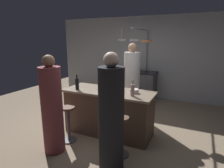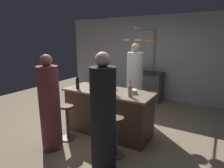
{
  "view_description": "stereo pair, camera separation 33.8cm",
  "coord_description": "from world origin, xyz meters",
  "px_view_note": "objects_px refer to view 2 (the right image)",
  "views": [
    {
      "loc": [
        1.59,
        -3.2,
        1.88
      ],
      "look_at": [
        0.0,
        0.15,
        1.0
      ],
      "focal_mm": 30.12,
      "sensor_mm": 36.0,
      "label": 1
    },
    {
      "loc": [
        1.89,
        -3.04,
        1.88
      ],
      "look_at": [
        0.0,
        0.15,
        1.0
      ],
      "focal_mm": 30.12,
      "sensor_mm": 36.0,
      "label": 2
    }
  ],
  "objects_px": {
    "wine_glass_near_left_guest": "(115,84)",
    "mixing_bowl_ceramic": "(133,91)",
    "guest_left": "(50,107)",
    "pepper_mill": "(109,82)",
    "stove_range": "(149,87)",
    "wine_glass_by_chef": "(112,83)",
    "bar_stool_left": "(67,121)",
    "wine_bottle_amber": "(105,82)",
    "wine_bottle_red": "(113,87)",
    "bar_stool_right": "(116,135)",
    "wine_glass_near_right_guest": "(105,84)",
    "mixing_bowl_steel": "(101,91)",
    "guest_right": "(103,118)",
    "wine_bottle_rose": "(130,90)",
    "wine_bottle_dark": "(78,83)",
    "chef": "(135,84)"
  },
  "relations": [
    {
      "from": "guest_left",
      "to": "mixing_bowl_ceramic",
      "type": "height_order",
      "value": "guest_left"
    },
    {
      "from": "bar_stool_left",
      "to": "wine_glass_near_left_guest",
      "type": "relative_size",
      "value": 4.66
    },
    {
      "from": "wine_bottle_amber",
      "to": "wine_glass_near_right_guest",
      "type": "height_order",
      "value": "wine_bottle_amber"
    },
    {
      "from": "stove_range",
      "to": "wine_bottle_dark",
      "type": "xyz_separation_m",
      "value": [
        -0.6,
        -2.65,
        0.57
      ]
    },
    {
      "from": "wine_glass_by_chef",
      "to": "mixing_bowl_ceramic",
      "type": "xyz_separation_m",
      "value": [
        0.54,
        -0.13,
        -0.07
      ]
    },
    {
      "from": "bar_stool_left",
      "to": "wine_bottle_red",
      "type": "bearing_deg",
      "value": 33.29
    },
    {
      "from": "bar_stool_right",
      "to": "pepper_mill",
      "type": "height_order",
      "value": "pepper_mill"
    },
    {
      "from": "bar_stool_right",
      "to": "wine_glass_by_chef",
      "type": "distance_m",
      "value": 1.18
    },
    {
      "from": "wine_bottle_dark",
      "to": "wine_bottle_rose",
      "type": "distance_m",
      "value": 1.15
    },
    {
      "from": "mixing_bowl_ceramic",
      "to": "wine_glass_by_chef",
      "type": "bearing_deg",
      "value": 166.12
    },
    {
      "from": "pepper_mill",
      "to": "wine_glass_by_chef",
      "type": "xyz_separation_m",
      "value": [
        0.08,
        -0.02,
        0.0
      ]
    },
    {
      "from": "stove_range",
      "to": "wine_glass_by_chef",
      "type": "relative_size",
      "value": 6.1
    },
    {
      "from": "chef",
      "to": "wine_glass_near_right_guest",
      "type": "xyz_separation_m",
      "value": [
        -0.25,
        -0.92,
        0.17
      ]
    },
    {
      "from": "guest_left",
      "to": "mixing_bowl_steel",
      "type": "xyz_separation_m",
      "value": [
        0.54,
        0.76,
        0.16
      ]
    },
    {
      "from": "mixing_bowl_ceramic",
      "to": "guest_left",
      "type": "bearing_deg",
      "value": -135.24
    },
    {
      "from": "guest_right",
      "to": "wine_glass_by_chef",
      "type": "relative_size",
      "value": 11.83
    },
    {
      "from": "bar_stool_left",
      "to": "mixing_bowl_ceramic",
      "type": "relative_size",
      "value": 4.07
    },
    {
      "from": "chef",
      "to": "bar_stool_left",
      "type": "relative_size",
      "value": 2.65
    },
    {
      "from": "guest_left",
      "to": "bar_stool_right",
      "type": "bearing_deg",
      "value": 18.62
    },
    {
      "from": "wine_glass_near_right_guest",
      "to": "wine_bottle_amber",
      "type": "bearing_deg",
      "value": 124.72
    },
    {
      "from": "stove_range",
      "to": "mixing_bowl_ceramic",
      "type": "bearing_deg",
      "value": -78.09
    },
    {
      "from": "guest_left",
      "to": "pepper_mill",
      "type": "relative_size",
      "value": 7.87
    },
    {
      "from": "guest_left",
      "to": "pepper_mill",
      "type": "distance_m",
      "value": 1.31
    },
    {
      "from": "stove_range",
      "to": "bar_stool_right",
      "type": "height_order",
      "value": "stove_range"
    },
    {
      "from": "guest_right",
      "to": "wine_glass_near_left_guest",
      "type": "bearing_deg",
      "value": 111.88
    },
    {
      "from": "stove_range",
      "to": "mixing_bowl_steel",
      "type": "relative_size",
      "value": 5.2
    },
    {
      "from": "bar_stool_left",
      "to": "wine_bottle_amber",
      "type": "distance_m",
      "value": 1.08
    },
    {
      "from": "wine_bottle_amber",
      "to": "wine_bottle_red",
      "type": "distance_m",
      "value": 0.51
    },
    {
      "from": "wine_bottle_dark",
      "to": "mixing_bowl_ceramic",
      "type": "bearing_deg",
      "value": 13.6
    },
    {
      "from": "bar_stool_right",
      "to": "wine_bottle_amber",
      "type": "distance_m",
      "value": 1.26
    },
    {
      "from": "wine_glass_near_left_guest",
      "to": "wine_glass_by_chef",
      "type": "relative_size",
      "value": 1.0
    },
    {
      "from": "guest_left",
      "to": "wine_bottle_amber",
      "type": "bearing_deg",
      "value": 73.01
    },
    {
      "from": "wine_glass_by_chef",
      "to": "bar_stool_right",
      "type": "bearing_deg",
      "value": -55.37
    },
    {
      "from": "bar_stool_right",
      "to": "chef",
      "type": "bearing_deg",
      "value": 103.94
    },
    {
      "from": "mixing_bowl_steel",
      "to": "mixing_bowl_ceramic",
      "type": "relative_size",
      "value": 1.02
    },
    {
      "from": "wine_bottle_red",
      "to": "wine_bottle_rose",
      "type": "height_order",
      "value": "wine_bottle_red"
    },
    {
      "from": "bar_stool_right",
      "to": "wine_glass_near_right_guest",
      "type": "relative_size",
      "value": 4.66
    },
    {
      "from": "wine_glass_by_chef",
      "to": "mixing_bowl_steel",
      "type": "height_order",
      "value": "wine_glass_by_chef"
    },
    {
      "from": "wine_glass_near_left_guest",
      "to": "wine_glass_near_right_guest",
      "type": "relative_size",
      "value": 1.0
    },
    {
      "from": "wine_glass_near_left_guest",
      "to": "mixing_bowl_ceramic",
      "type": "xyz_separation_m",
      "value": [
        0.43,
        -0.08,
        -0.07
      ]
    },
    {
      "from": "guest_left",
      "to": "wine_glass_near_right_guest",
      "type": "bearing_deg",
      "value": 68.1
    },
    {
      "from": "pepper_mill",
      "to": "wine_bottle_red",
      "type": "bearing_deg",
      "value": -49.3
    },
    {
      "from": "guest_right",
      "to": "wine_glass_by_chef",
      "type": "height_order",
      "value": "guest_right"
    },
    {
      "from": "guest_right",
      "to": "guest_left",
      "type": "bearing_deg",
      "value": -179.54
    },
    {
      "from": "wine_bottle_dark",
      "to": "wine_glass_by_chef",
      "type": "bearing_deg",
      "value": 35.45
    },
    {
      "from": "wine_bottle_red",
      "to": "mixing_bowl_steel",
      "type": "bearing_deg",
      "value": -158.68
    },
    {
      "from": "wine_bottle_amber",
      "to": "bar_stool_right",
      "type": "bearing_deg",
      "value": -47.75
    },
    {
      "from": "wine_glass_near_left_guest",
      "to": "wine_bottle_red",
      "type": "bearing_deg",
      "value": -67.15
    },
    {
      "from": "guest_left",
      "to": "wine_bottle_dark",
      "type": "relative_size",
      "value": 5.44
    },
    {
      "from": "wine_bottle_red",
      "to": "wine_glass_near_right_guest",
      "type": "xyz_separation_m",
      "value": [
        -0.32,
        0.22,
        -0.02
      ]
    }
  ]
}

